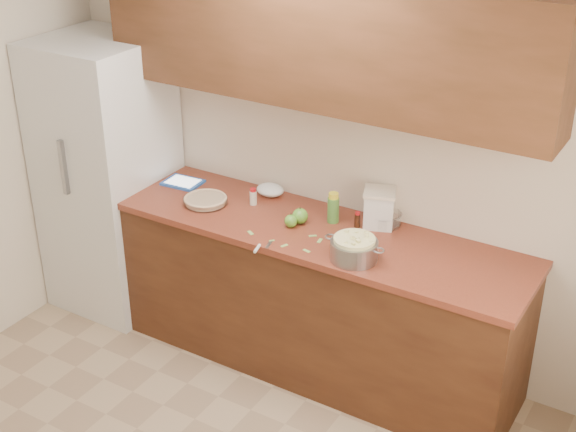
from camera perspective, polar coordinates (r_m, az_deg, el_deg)
The scene contains 22 objects.
room_shell at distance 3.32m, azimuth -11.78°, elevation -4.94°, with size 3.60×3.60×3.60m.
counter_run at distance 4.77m, azimuth 1.06°, elevation -5.53°, with size 2.64×0.68×0.92m.
upper_cabinets at distance 4.29m, azimuth 2.30°, elevation 12.47°, with size 2.60×0.34×0.70m, color #5B311B.
fridge at distance 5.32m, azimuth -12.64°, elevation 2.76°, with size 0.70×0.70×1.80m, color silver.
pie at distance 4.80m, azimuth -5.89°, elevation 1.12°, with size 0.27×0.27×0.04m.
colander at distance 4.18m, azimuth 4.72°, elevation -2.35°, with size 0.34×0.25×0.13m.
flour_canister at distance 4.52m, azimuth 6.50°, elevation 0.59°, with size 0.23×0.23×0.22m.
tablet at distance 5.08m, azimuth -7.49°, elevation 2.38°, with size 0.25×0.19×0.02m.
paring_knife at distance 4.29m, azimuth -2.08°, elevation -2.27°, with size 0.06×0.17×0.02m.
lemon_bottle at distance 4.54m, azimuth 3.24°, elevation 0.56°, with size 0.07×0.07×0.18m.
cinnamon_shaker at distance 4.76m, azimuth -2.49°, elevation 1.38°, with size 0.04×0.04×0.10m.
vanilla_bottle at distance 4.51m, azimuth 4.95°, elevation -0.27°, with size 0.03×0.03×0.09m.
mixing_bowl at distance 4.56m, azimuth 6.81°, elevation -0.11°, with size 0.21×0.21×0.08m.
paper_towel at distance 4.87m, azimuth -1.28°, elevation 1.87°, with size 0.17×0.14×0.07m, color white.
apple_left at distance 4.50m, azimuth 0.21°, elevation -0.35°, with size 0.07×0.07×0.09m.
apple_center at distance 4.54m, azimuth 0.86°, elevation 0.00°, with size 0.09×0.09×0.10m.
peel_a at distance 4.42m, azimuth 1.77°, elevation -1.42°, with size 0.04×0.02×0.00m, color #97C660.
peel_b at distance 4.46m, azimuth -2.69°, elevation -1.20°, with size 0.05×0.02×0.00m, color #97C660.
peel_c at distance 4.37m, azimuth -1.16°, elevation -1.76°, with size 0.03×0.01×0.00m, color #97C660.
peel_d at distance 4.37m, azimuth 2.27°, elevation -1.77°, with size 0.05×0.02×0.00m, color #97C660.
peel_e at distance 4.32m, azimuth -0.27°, elevation -2.12°, with size 0.04×0.02×0.00m, color #97C660.
peel_f at distance 4.27m, azimuth 1.33°, elevation -2.49°, with size 0.04×0.02×0.00m, color #97C660.
Camera 1 is at (2.00, -2.01, 3.03)m, focal length 50.00 mm.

